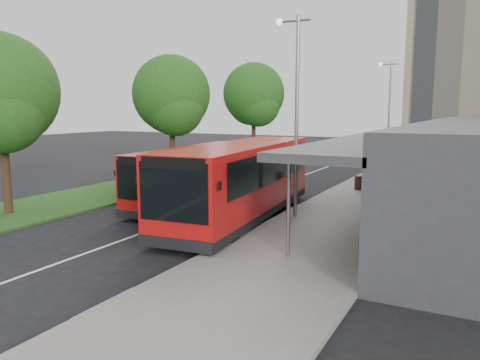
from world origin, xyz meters
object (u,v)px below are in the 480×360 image
object	(u,v)px
lamp_post_near	(295,104)
tree_far	(254,98)
car_near	(397,144)
bus_main	(241,181)
lamp_post_far	(388,107)
tree_mid	(172,99)
litter_bin	(358,183)
bollard	(385,168)
tree_near	(1,99)
bus_second	(197,175)
car_far	(376,141)

from	to	relation	value
lamp_post_near	tree_far	bearing A→B (deg)	120.29
lamp_post_near	car_near	bearing A→B (deg)	93.03
lamp_post_near	bus_main	xyz separation A→B (m)	(-1.93, -0.96, -3.12)
lamp_post_far	car_near	world-z (taller)	lamp_post_far
lamp_post_near	lamp_post_far	size ratio (longest dim) A/B	1.00
tree_mid	lamp_post_far	distance (m)	17.08
lamp_post_near	car_near	world-z (taller)	lamp_post_near
lamp_post_far	litter_bin	distance (m)	13.10
tree_far	bollard	distance (m)	13.77
lamp_post_far	car_near	xyz separation A→B (m)	(-1.95, 16.86, -4.03)
tree_near	lamp_post_far	size ratio (longest dim) A/B	0.96
litter_bin	tree_near	bearing A→B (deg)	-133.64
bus_second	litter_bin	distance (m)	9.09
bus_main	bollard	distance (m)	15.90
lamp_post_near	bollard	size ratio (longest dim) A/B	9.22
tree_near	car_near	world-z (taller)	tree_near
bus_main	lamp_post_far	bearing A→B (deg)	79.18
tree_far	bollard	world-z (taller)	tree_far
car_far	tree_far	bearing A→B (deg)	-108.38
tree_mid	bus_second	size ratio (longest dim) A/B	0.82
tree_mid	bus_second	world-z (taller)	tree_mid
tree_far	lamp_post_far	bearing A→B (deg)	4.87
lamp_post_near	bus_main	distance (m)	3.79
bus_main	litter_bin	distance (m)	9.08
tree_near	bollard	world-z (taller)	tree_near
tree_near	lamp_post_far	xyz separation A→B (m)	(11.13, 24.95, -0.24)
tree_mid	lamp_post_near	distance (m)	13.18
bus_main	bollard	bearing A→B (deg)	73.96
bus_main	bollard	size ratio (longest dim) A/B	12.95
tree_mid	bus_second	bearing A→B (deg)	-46.26
tree_near	car_near	xyz separation A→B (m)	(9.18, 41.81, -4.27)
tree_mid	bus_main	xyz separation A→B (m)	(9.19, -8.01, -3.55)
lamp_post_far	bollard	xyz separation A→B (m)	(0.96, -5.36, -4.13)
bus_main	car_near	size ratio (longest dim) A/B	2.78
bus_main	bus_second	world-z (taller)	bus_main
tree_far	bus_main	size ratio (longest dim) A/B	0.76
lamp_post_far	litter_bin	xyz separation A→B (m)	(0.85, -12.39, -4.18)
lamp_post_far	bus_second	bearing A→B (deg)	-105.94
tree_near	lamp_post_far	distance (m)	27.32
tree_near	lamp_post_near	size ratio (longest dim) A/B	0.96
bus_main	tree_mid	bearing A→B (deg)	133.39
lamp_post_far	bus_main	xyz separation A→B (m)	(-1.93, -20.96, -3.12)
bollard	car_near	distance (m)	22.41
tree_mid	car_near	world-z (taller)	tree_mid
tree_far	lamp_post_far	distance (m)	11.20
car_far	car_near	bearing A→B (deg)	-56.62
tree_mid	lamp_post_near	bearing A→B (deg)	-32.36
tree_mid	litter_bin	world-z (taller)	tree_mid
bus_second	car_near	bearing A→B (deg)	80.31
tree_near	bollard	xyz separation A→B (m)	(12.08, 19.59, -4.38)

